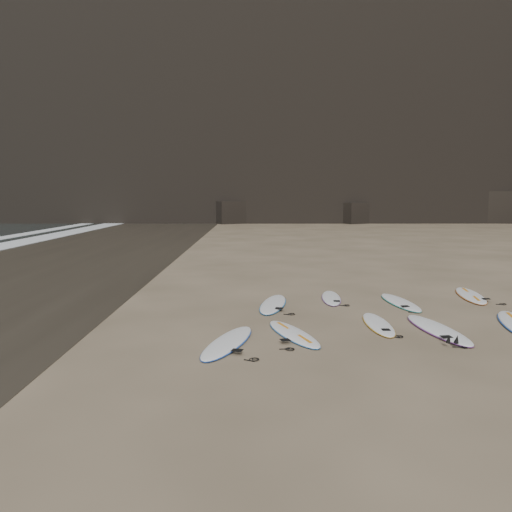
{
  "coord_description": "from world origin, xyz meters",
  "views": [
    {
      "loc": [
        -3.34,
        -11.38,
        3.08
      ],
      "look_at": [
        -3.21,
        1.68,
        1.5
      ],
      "focal_mm": 35.0,
      "sensor_mm": 36.0,
      "label": 1
    }
  ],
  "objects_px": {
    "surfboard_5": "(273,304)",
    "surfboard_6": "(331,298)",
    "surfboard_3": "(438,329)",
    "surfboard_0": "(228,342)",
    "surfboard_7": "(400,302)",
    "surfboard_1": "(293,333)",
    "surfboard_2": "(378,324)",
    "surfboard_8": "(471,295)"
  },
  "relations": [
    {
      "from": "surfboard_1",
      "to": "surfboard_6",
      "type": "bearing_deg",
      "value": 49.87
    },
    {
      "from": "surfboard_5",
      "to": "surfboard_7",
      "type": "xyz_separation_m",
      "value": [
        3.67,
        0.2,
        -0.0
      ]
    },
    {
      "from": "surfboard_3",
      "to": "surfboard_7",
      "type": "distance_m",
      "value": 2.94
    },
    {
      "from": "surfboard_1",
      "to": "surfboard_7",
      "type": "bearing_deg",
      "value": 24.55
    },
    {
      "from": "surfboard_2",
      "to": "surfboard_3",
      "type": "height_order",
      "value": "surfboard_3"
    },
    {
      "from": "surfboard_0",
      "to": "surfboard_8",
      "type": "xyz_separation_m",
      "value": [
        7.23,
        4.86,
        0.0
      ]
    },
    {
      "from": "surfboard_1",
      "to": "surfboard_2",
      "type": "bearing_deg",
      "value": 1.48
    },
    {
      "from": "surfboard_1",
      "to": "surfboard_5",
      "type": "bearing_deg",
      "value": 76.45
    },
    {
      "from": "surfboard_3",
      "to": "surfboard_5",
      "type": "bearing_deg",
      "value": 135.7
    },
    {
      "from": "surfboard_1",
      "to": "surfboard_3",
      "type": "relative_size",
      "value": 0.87
    },
    {
      "from": "surfboard_3",
      "to": "surfboard_1",
      "type": "bearing_deg",
      "value": 177.75
    },
    {
      "from": "surfboard_3",
      "to": "surfboard_7",
      "type": "relative_size",
      "value": 1.1
    },
    {
      "from": "surfboard_3",
      "to": "surfboard_5",
      "type": "relative_size",
      "value": 1.05
    },
    {
      "from": "surfboard_2",
      "to": "surfboard_7",
      "type": "height_order",
      "value": "surfboard_7"
    },
    {
      "from": "surfboard_3",
      "to": "surfboard_7",
      "type": "height_order",
      "value": "surfboard_3"
    },
    {
      "from": "surfboard_1",
      "to": "surfboard_8",
      "type": "bearing_deg",
      "value": 16.39
    },
    {
      "from": "surfboard_6",
      "to": "surfboard_7",
      "type": "bearing_deg",
      "value": -13.71
    },
    {
      "from": "surfboard_1",
      "to": "surfboard_2",
      "type": "xyz_separation_m",
      "value": [
        2.1,
        0.8,
        -0.0
      ]
    },
    {
      "from": "surfboard_0",
      "to": "surfboard_2",
      "type": "relative_size",
      "value": 1.14
    },
    {
      "from": "surfboard_5",
      "to": "surfboard_8",
      "type": "distance_m",
      "value": 6.23
    },
    {
      "from": "surfboard_2",
      "to": "surfboard_6",
      "type": "height_order",
      "value": "surfboard_2"
    },
    {
      "from": "surfboard_0",
      "to": "surfboard_2",
      "type": "distance_m",
      "value": 3.82
    },
    {
      "from": "surfboard_0",
      "to": "surfboard_7",
      "type": "bearing_deg",
      "value": 56.27
    },
    {
      "from": "surfboard_2",
      "to": "surfboard_5",
      "type": "distance_m",
      "value": 3.29
    },
    {
      "from": "surfboard_7",
      "to": "surfboard_0",
      "type": "bearing_deg",
      "value": -146.74
    },
    {
      "from": "surfboard_3",
      "to": "surfboard_0",
      "type": "bearing_deg",
      "value": -176.08
    },
    {
      "from": "surfboard_0",
      "to": "surfboard_5",
      "type": "height_order",
      "value": "surfboard_5"
    },
    {
      "from": "surfboard_8",
      "to": "surfboard_3",
      "type": "bearing_deg",
      "value": -112.03
    },
    {
      "from": "surfboard_3",
      "to": "surfboard_8",
      "type": "height_order",
      "value": "surfboard_3"
    },
    {
      "from": "surfboard_1",
      "to": "surfboard_7",
      "type": "distance_m",
      "value": 4.67
    },
    {
      "from": "surfboard_2",
      "to": "surfboard_6",
      "type": "xyz_separation_m",
      "value": [
        -0.63,
        3.09,
        -0.0
      ]
    },
    {
      "from": "surfboard_6",
      "to": "surfboard_5",
      "type": "bearing_deg",
      "value": -148.87
    },
    {
      "from": "surfboard_0",
      "to": "surfboard_3",
      "type": "relative_size",
      "value": 0.94
    },
    {
      "from": "surfboard_6",
      "to": "surfboard_8",
      "type": "xyz_separation_m",
      "value": [
        4.34,
        0.3,
        0.01
      ]
    },
    {
      "from": "surfboard_6",
      "to": "surfboard_8",
      "type": "bearing_deg",
      "value": 9.46
    },
    {
      "from": "surfboard_8",
      "to": "surfboard_6",
      "type": "bearing_deg",
      "value": -165.64
    },
    {
      "from": "surfboard_5",
      "to": "surfboard_1",
      "type": "bearing_deg",
      "value": -73.61
    },
    {
      "from": "surfboard_0",
      "to": "surfboard_6",
      "type": "height_order",
      "value": "surfboard_0"
    },
    {
      "from": "surfboard_0",
      "to": "surfboard_7",
      "type": "distance_m",
      "value": 6.17
    },
    {
      "from": "surfboard_5",
      "to": "surfboard_6",
      "type": "bearing_deg",
      "value": 36.13
    },
    {
      "from": "surfboard_2",
      "to": "surfboard_5",
      "type": "height_order",
      "value": "surfboard_5"
    },
    {
      "from": "surfboard_2",
      "to": "surfboard_7",
      "type": "relative_size",
      "value": 0.91
    }
  ]
}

